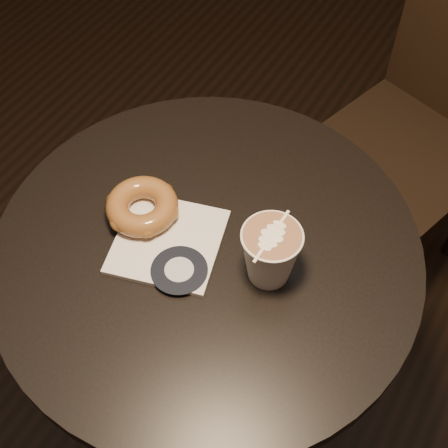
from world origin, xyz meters
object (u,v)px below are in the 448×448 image
object	(u,v)px
pastry_bag	(168,241)
doughnut	(142,206)
chair	(437,102)
latte_cup	(270,255)
cafe_table	(209,305)

from	to	relation	value
pastry_bag	doughnut	size ratio (longest dim) A/B	1.39
chair	pastry_bag	size ratio (longest dim) A/B	5.85
latte_cup	chair	bearing A→B (deg)	84.71
doughnut	chair	bearing A→B (deg)	68.33
chair	pastry_bag	distance (m)	0.84
pastry_bag	chair	bearing A→B (deg)	57.09
chair	pastry_bag	bearing A→B (deg)	-89.92
chair	latte_cup	distance (m)	0.79
pastry_bag	doughnut	bearing A→B (deg)	143.81
pastry_bag	doughnut	distance (m)	0.07
cafe_table	pastry_bag	bearing A→B (deg)	-154.13
pastry_bag	cafe_table	bearing A→B (deg)	9.77
doughnut	pastry_bag	bearing A→B (deg)	-20.09
cafe_table	pastry_bag	xyz separation A→B (m)	(-0.06, -0.03, 0.20)
latte_cup	pastry_bag	bearing A→B (deg)	-168.47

